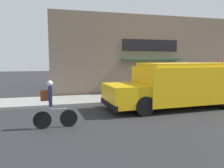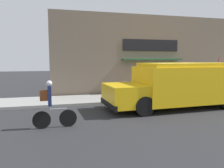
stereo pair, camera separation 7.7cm
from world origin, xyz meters
TOP-DOWN VIEW (x-y plane):
  - ground_plane at (0.00, 0.00)m, footprint 70.00×70.00m
  - sidewalk at (0.00, 1.32)m, footprint 28.00×2.65m
  - storefront at (-0.00, 2.88)m, footprint 13.23×0.75m
  - school_bus at (-0.29, -1.59)m, footprint 7.07×2.84m
  - cyclist at (-6.49, -3.32)m, footprint 1.50×0.20m
  - stop_sign_post at (3.79, 0.77)m, footprint 0.45×0.45m
  - trash_bin at (3.26, 1.95)m, footprint 0.57×0.57m

SIDE VIEW (x-z plane):
  - ground_plane at x=0.00m, z-range 0.00..0.00m
  - sidewalk at x=0.00m, z-range 0.00..0.14m
  - trash_bin at x=3.26m, z-range 0.14..1.13m
  - cyclist at x=-6.49m, z-range -0.02..1.63m
  - school_bus at x=-0.29m, z-range 0.06..2.24m
  - stop_sign_post at x=3.79m, z-range 0.54..2.92m
  - storefront at x=0.00m, z-range 0.00..5.31m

